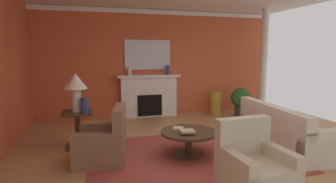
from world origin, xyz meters
name	(u,v)px	position (x,y,z in m)	size (l,w,h in m)	color
ground_plane	(197,153)	(0.00, 0.00, 0.00)	(8.75, 8.75, 0.00)	tan
wall_fireplace	(157,63)	(0.00, 3.27, 1.53)	(7.33, 0.12, 3.06)	#C65633
crown_moulding	(157,12)	(0.00, 3.19, 2.98)	(7.33, 0.08, 0.12)	white
area_rug	(188,155)	(-0.20, -0.06, 0.01)	(3.51, 2.53, 0.01)	#993D33
fireplace	(149,97)	(-0.29, 3.06, 0.57)	(1.80, 0.35, 1.21)	white
mantel_mirror	(148,55)	(-0.29, 3.18, 1.78)	(1.31, 0.04, 0.84)	silver
sofa	(285,133)	(1.73, -0.19, 0.30)	(1.03, 2.15, 0.85)	beige
armchair_near_window	(103,144)	(-1.68, 0.05, 0.31)	(0.93, 0.93, 0.95)	brown
armchair_facing_fireplace	(254,170)	(0.19, -1.51, 0.31)	(0.84, 0.84, 0.95)	#C1B293
coffee_table	(189,137)	(-0.20, -0.06, 0.34)	(1.00, 1.00, 0.45)	#3D2D1E
side_table	(78,127)	(-2.14, 0.95, 0.40)	(0.56, 0.56, 0.70)	#3D2D1E
table_lamp	(76,85)	(-2.14, 0.95, 1.22)	(0.44, 0.44, 0.75)	beige
vase_tall_corner	(215,103)	(1.67, 2.76, 0.35)	(0.34, 0.34, 0.70)	#B7892D
vase_mantel_right	(168,70)	(0.26, 3.01, 1.35)	(0.11, 0.11, 0.27)	navy
vase_on_side_table	(85,105)	(-1.99, 0.83, 0.84)	(0.14, 0.14, 0.29)	navy
vase_mantel_left	(129,71)	(-0.84, 3.01, 1.34)	(0.12, 0.12, 0.25)	beige
book_red_cover	(178,128)	(-0.35, 0.10, 0.47)	(0.19, 0.18, 0.03)	tan
book_art_folio	(187,131)	(-0.29, -0.23, 0.50)	(0.24, 0.19, 0.04)	tan
potted_plant	(240,100)	(2.27, 2.37, 0.49)	(0.56, 0.56, 0.83)	#333333
column_white	(263,64)	(2.94, 2.30, 1.53)	(0.20, 0.20, 3.06)	white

